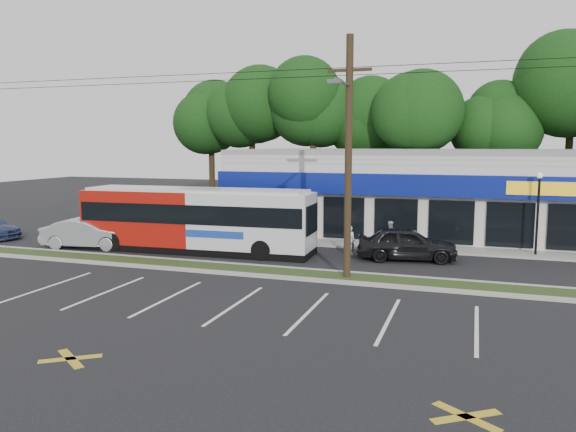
# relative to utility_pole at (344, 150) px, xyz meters

# --- Properties ---
(ground) EXTENTS (120.00, 120.00, 0.00)m
(ground) POSITION_rel_utility_pole_xyz_m (-2.83, -0.93, -5.41)
(ground) COLOR black
(ground) RESTS_ON ground
(grass_strip) EXTENTS (40.00, 1.60, 0.12)m
(grass_strip) POSITION_rel_utility_pole_xyz_m (-2.83, 0.07, -5.35)
(grass_strip) COLOR #233716
(grass_strip) RESTS_ON ground
(curb_south) EXTENTS (40.00, 0.25, 0.14)m
(curb_south) POSITION_rel_utility_pole_xyz_m (-2.83, -0.78, -5.34)
(curb_south) COLOR #9E9E93
(curb_south) RESTS_ON ground
(curb_north) EXTENTS (40.00, 0.25, 0.14)m
(curb_north) POSITION_rel_utility_pole_xyz_m (-2.83, 0.92, -5.34)
(curb_north) COLOR #9E9E93
(curb_north) RESTS_ON ground
(sidewalk) EXTENTS (32.00, 2.20, 0.10)m
(sidewalk) POSITION_rel_utility_pole_xyz_m (2.17, 8.07, -5.36)
(sidewalk) COLOR #9E9E93
(sidewalk) RESTS_ON ground
(strip_mall) EXTENTS (25.00, 12.55, 5.30)m
(strip_mall) POSITION_rel_utility_pole_xyz_m (2.67, 14.99, -2.76)
(strip_mall) COLOR beige
(strip_mall) RESTS_ON ground
(utility_pole) EXTENTS (50.00, 2.77, 10.00)m
(utility_pole) POSITION_rel_utility_pole_xyz_m (0.00, 0.00, 0.00)
(utility_pole) COLOR black
(utility_pole) RESTS_ON ground
(lamp_post) EXTENTS (0.30, 0.30, 4.25)m
(lamp_post) POSITION_rel_utility_pole_xyz_m (8.17, 7.87, -2.74)
(lamp_post) COLOR black
(lamp_post) RESTS_ON ground
(tree_line) EXTENTS (46.76, 6.76, 11.83)m
(tree_line) POSITION_rel_utility_pole_xyz_m (1.17, 25.07, 3.00)
(tree_line) COLOR black
(tree_line) RESTS_ON ground
(metrobus) EXTENTS (12.57, 3.15, 3.35)m
(metrobus) POSITION_rel_utility_pole_xyz_m (-8.68, 3.57, -3.64)
(metrobus) COLOR #9E130C
(metrobus) RESTS_ON ground
(car_dark) EXTENTS (5.06, 2.71, 1.64)m
(car_dark) POSITION_rel_utility_pole_xyz_m (2.08, 4.84, -4.59)
(car_dark) COLOR black
(car_dark) RESTS_ON ground
(car_silver) EXTENTS (5.14, 2.62, 1.61)m
(car_silver) POSITION_rel_utility_pole_xyz_m (-14.80, 2.57, -4.61)
(car_silver) COLOR #96979D
(car_silver) RESTS_ON ground
(pedestrian_a) EXTENTS (0.63, 0.49, 1.54)m
(pedestrian_a) POSITION_rel_utility_pole_xyz_m (-0.83, 5.07, -4.64)
(pedestrian_a) COLOR white
(pedestrian_a) RESTS_ON ground
(pedestrian_b) EXTENTS (0.85, 0.73, 1.52)m
(pedestrian_b) POSITION_rel_utility_pole_xyz_m (0.85, 7.57, -4.65)
(pedestrian_b) COLOR #B6ACA4
(pedestrian_b) RESTS_ON ground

